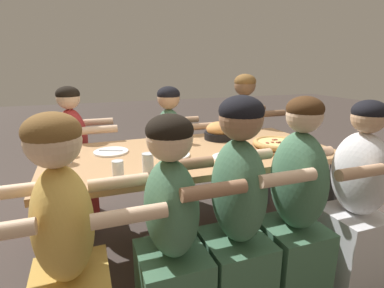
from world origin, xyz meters
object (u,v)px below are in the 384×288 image
object	(u,v)px
pizza_board_main	(277,145)
drinking_glass_b	(163,141)
diner_near_midleft	(171,242)
drinking_glass_c	(118,171)
cocktail_glass_blue	(64,156)
diner_near_left	(67,259)
diner_near_right	(354,205)
diner_far_center	(170,153)
empty_plate_b	(111,152)
diner_near_center	(236,223)
drinking_glass_e	(148,164)
diner_far_left	(76,163)
skillet_bowl	(219,131)
drinking_glass_a	(65,148)
drinking_glass_d	(186,137)
diner_near_midright	(294,215)
empty_plate_c	(228,157)
diner_far_right	(243,141)
empty_plate_a	(172,155)

from	to	relation	value
pizza_board_main	drinking_glass_b	size ratio (longest dim) A/B	2.79
diner_near_midleft	drinking_glass_c	bearing A→B (deg)	29.69
cocktail_glass_blue	diner_near_left	world-z (taller)	diner_near_left
diner_near_right	diner_far_center	world-z (taller)	diner_near_right
cocktail_glass_blue	diner_near_left	bearing A→B (deg)	-88.79
empty_plate_b	diner_near_center	xyz separation A→B (m)	(0.52, -0.84, -0.19)
diner_near_right	diner_far_center	size ratio (longest dim) A/B	1.00
drinking_glass_e	diner_far_left	distance (m)	1.12
skillet_bowl	drinking_glass_e	world-z (taller)	skillet_bowl
drinking_glass_a	diner_near_right	distance (m)	1.85
drinking_glass_d	cocktail_glass_blue	bearing A→B (deg)	-167.90
drinking_glass_e	pizza_board_main	bearing A→B (deg)	9.03
diner_near_midright	drinking_glass_c	bearing A→B (deg)	69.55
drinking_glass_e	diner_near_right	xyz separation A→B (m)	(1.15, -0.37, -0.27)
drinking_glass_d	drinking_glass_a	bearing A→B (deg)	-179.36
cocktail_glass_blue	diner_far_left	bearing A→B (deg)	87.16
empty_plate_c	diner_far_right	distance (m)	1.13
pizza_board_main	drinking_glass_e	world-z (taller)	drinking_glass_e
drinking_glass_c	diner_far_center	distance (m)	1.22
drinking_glass_a	diner_near_midleft	size ratio (longest dim) A/B	0.10
drinking_glass_b	drinking_glass_d	xyz separation A→B (m)	(0.20, 0.08, -0.01)
diner_near_left	diner_near_midleft	world-z (taller)	diner_near_left
cocktail_glass_blue	diner_near_left	distance (m)	0.75
pizza_board_main	drinking_glass_a	xyz separation A→B (m)	(-1.40, 0.36, 0.02)
empty_plate_c	diner_far_center	bearing A→B (deg)	97.88
empty_plate_c	drinking_glass_e	bearing A→B (deg)	-171.63
drinking_glass_c	diner_near_midleft	xyz separation A→B (m)	(0.19, -0.33, -0.26)
diner_far_right	diner_far_left	xyz separation A→B (m)	(-1.58, 0.00, -0.05)
pizza_board_main	diner_far_right	world-z (taller)	diner_far_right
skillet_bowl	diner_far_right	bearing A→B (deg)	43.16
diner_near_midright	diner_far_right	xyz separation A→B (m)	(0.46, 1.38, 0.04)
empty_plate_c	drinking_glass_b	bearing A→B (deg)	133.37
diner_near_midright	cocktail_glass_blue	bearing A→B (deg)	58.42
drinking_glass_d	diner_near_midleft	xyz separation A→B (m)	(-0.38, -0.89, -0.27)
drinking_glass_b	diner_near_center	bearing A→B (deg)	-78.81
drinking_glass_b	drinking_glass_d	size ratio (longest dim) A/B	1.14
pizza_board_main	diner_far_right	distance (m)	0.90
empty_plate_c	drinking_glass_d	xyz separation A→B (m)	(-0.13, 0.44, 0.04)
diner_near_midright	empty_plate_c	bearing A→B (deg)	21.44
empty_plate_b	drinking_glass_c	distance (m)	0.51
diner_far_center	drinking_glass_e	bearing A→B (deg)	-22.19
diner_far_left	drinking_glass_d	bearing A→B (deg)	59.43
drinking_glass_e	diner_far_center	xyz separation A→B (m)	(0.41, 1.00, -0.27)
drinking_glass_a	diner_near_midright	bearing A→B (deg)	-37.29
pizza_board_main	diner_near_midleft	world-z (taller)	diner_near_midleft
diner_near_right	diner_near_midleft	bearing A→B (deg)	90.00
cocktail_glass_blue	drinking_glass_c	distance (m)	0.47
drinking_glass_d	diner_near_right	world-z (taller)	diner_near_right
cocktail_glass_blue	empty_plate_a	bearing A→B (deg)	-7.40
drinking_glass_c	diner_far_right	xyz separation A→B (m)	(1.34, 1.05, -0.21)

